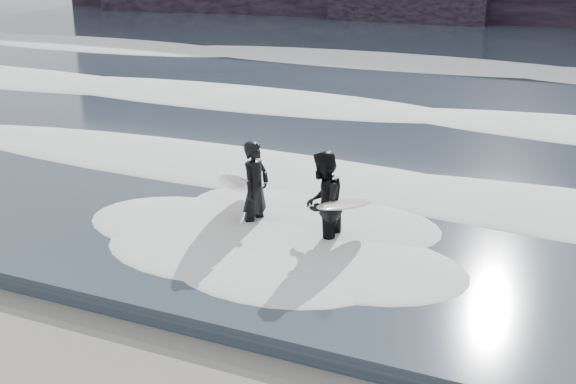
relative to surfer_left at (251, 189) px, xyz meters
name	(u,v)px	position (x,y,z in m)	size (l,w,h in m)	color
sea	(508,59)	(1.28, 22.42, -0.76)	(90.00, 52.00, 0.30)	#2D3846
foam_near	(361,186)	(1.28, 2.42, -0.51)	(60.00, 3.20, 0.20)	white
foam_mid	(441,114)	(1.28, 9.42, -0.49)	(60.00, 4.00, 0.24)	white
foam_far	(494,66)	(1.28, 18.42, -0.46)	(60.00, 4.80, 0.30)	white
surfer_left	(251,189)	(0.00, 0.00, 0.00)	(1.27, 2.07, 1.80)	black
surfer_right	(324,204)	(1.52, -0.26, 0.02)	(1.14, 1.91, 1.84)	black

